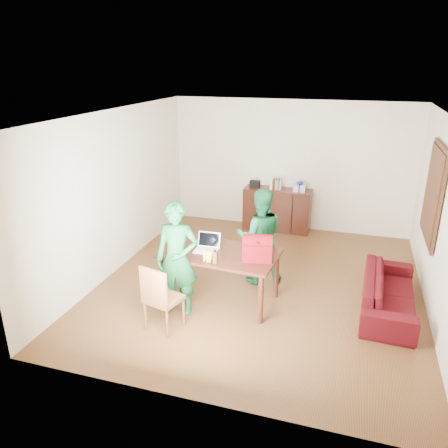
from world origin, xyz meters
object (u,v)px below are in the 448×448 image
(laptop, at_px, (206,248))
(red_bag, at_px, (257,250))
(chair, at_px, (164,310))
(person_near, at_px, (177,259))
(table, at_px, (220,258))
(person_far, at_px, (260,236))
(bottle, at_px, (215,257))
(sofa, at_px, (389,293))

(laptop, height_order, red_bag, red_bag)
(chair, bearing_deg, person_near, 102.04)
(table, height_order, red_bag, red_bag)
(table, height_order, person_far, person_far)
(chair, xyz_separation_m, bottle, (0.54, 0.58, 0.60))
(person_near, height_order, sofa, person_near)
(laptop, xyz_separation_m, bottle, (0.25, -0.33, 0.05))
(laptop, bearing_deg, red_bag, -7.52)
(bottle, relative_size, sofa, 0.10)
(sofa, bearing_deg, laptop, 102.76)
(laptop, distance_m, bottle, 0.42)
(table, height_order, bottle, bottle)
(table, distance_m, person_far, 0.89)
(bottle, relative_size, red_bag, 0.47)
(person_far, xyz_separation_m, bottle, (-0.38, -1.14, 0.10))
(bottle, xyz_separation_m, red_bag, (0.54, 0.26, 0.06))
(red_bag, bearing_deg, person_far, 89.46)
(bottle, distance_m, red_bag, 0.60)
(person_far, distance_m, bottle, 1.20)
(chair, height_order, person_far, person_far)
(table, distance_m, person_near, 0.69)
(table, bearing_deg, person_near, -129.43)
(chair, xyz_separation_m, laptop, (0.29, 0.92, 0.55))
(table, relative_size, red_bag, 4.28)
(person_near, xyz_separation_m, sofa, (2.90, 0.94, -0.56))
(bottle, bearing_deg, red_bag, 25.94)
(table, relative_size, laptop, 5.01)
(table, height_order, sofa, table)
(laptop, height_order, bottle, laptop)
(person_far, bearing_deg, laptop, 34.27)
(person_near, height_order, laptop, person_near)
(laptop, bearing_deg, sofa, 8.26)
(chair, relative_size, red_bag, 2.33)
(person_far, bearing_deg, table, 43.59)
(person_far, bearing_deg, chair, 44.12)
(chair, bearing_deg, laptop, 87.20)
(sofa, bearing_deg, chair, 117.98)
(table, distance_m, sofa, 2.50)
(person_far, xyz_separation_m, laptop, (-0.63, -0.80, 0.05))
(laptop, bearing_deg, person_near, -122.69)
(table, relative_size, bottle, 9.18)
(person_near, bearing_deg, table, 37.05)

